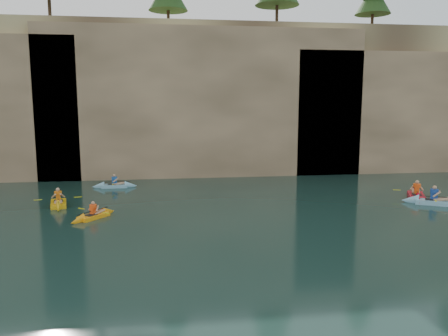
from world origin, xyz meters
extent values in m
plane|color=black|center=(0.00, 0.00, 0.00)|extent=(160.00, 160.00, 0.00)
cube|color=tan|center=(0.00, 30.00, 6.00)|extent=(70.00, 16.00, 12.00)
cube|color=tan|center=(2.00, 22.60, 5.70)|extent=(24.00, 2.40, 11.40)
cube|color=tan|center=(22.00, 22.60, 4.92)|extent=(26.00, 2.40, 9.84)
cube|color=black|center=(-4.00, 21.95, 1.60)|extent=(3.50, 1.00, 3.20)
cube|color=black|center=(10.00, 21.95, 2.25)|extent=(5.00, 1.00, 4.50)
cube|color=#FF9C10|center=(-4.55, 10.84, 0.12)|extent=(1.86, 2.08, 0.23)
cone|color=#FF9C10|center=(-3.92, 11.62, 0.12)|extent=(0.97, 0.99, 0.64)
cone|color=#FF9C10|center=(-5.18, 10.05, 0.12)|extent=(0.97, 0.99, 0.64)
cube|color=black|center=(-4.64, 10.72, 0.20)|extent=(0.66, 0.68, 0.04)
cube|color=#FF5015|center=(-4.55, 10.84, 0.45)|extent=(0.33, 0.34, 0.43)
sphere|color=tan|center=(-4.55, 10.84, 0.76)|extent=(0.18, 0.18, 0.18)
cylinder|color=black|center=(-4.55, 10.84, 0.37)|extent=(1.21, 1.49, 0.04)
cube|color=yellow|center=(-5.21, 11.36, 0.37)|extent=(0.38, 0.33, 0.02)
cube|color=yellow|center=(-3.89, 10.31, 0.37)|extent=(0.38, 0.33, 0.02)
cube|color=#7FB7D5|center=(13.68, 11.24, 0.15)|extent=(2.65, 1.97, 0.29)
cone|color=#7FB7D5|center=(12.62, 11.83, 0.15)|extent=(1.18, 1.14, 0.80)
cube|color=black|center=(13.55, 11.32, 0.26)|extent=(0.72, 0.70, 0.04)
cube|color=navy|center=(13.68, 11.24, 0.57)|extent=(0.43, 0.38, 0.53)
sphere|color=tan|center=(13.68, 11.24, 0.95)|extent=(0.22, 0.22, 0.22)
cylinder|color=black|center=(13.68, 11.24, 0.43)|extent=(2.07, 1.17, 0.04)
cube|color=yellow|center=(14.20, 12.19, 0.43)|extent=(0.27, 0.41, 0.02)
cube|color=yellow|center=(13.16, 10.30, 0.43)|extent=(0.27, 0.41, 0.02)
cube|color=red|center=(13.60, 12.80, 0.15)|extent=(1.97, 2.89, 0.30)
cone|color=red|center=(14.17, 13.99, 0.15)|extent=(1.15, 1.24, 0.81)
cone|color=red|center=(13.03, 11.61, 0.15)|extent=(1.15, 1.24, 0.81)
cube|color=black|center=(13.54, 12.67, 0.27)|extent=(0.69, 0.71, 0.04)
cube|color=#F35414|center=(13.60, 12.80, 0.58)|extent=(0.37, 0.43, 0.54)
sphere|color=tan|center=(13.60, 12.80, 0.97)|extent=(0.23, 0.23, 0.23)
cylinder|color=black|center=(13.60, 12.80, 0.44)|extent=(1.06, 2.17, 0.04)
cube|color=yellow|center=(12.61, 13.27, 0.44)|extent=(0.41, 0.25, 0.02)
cube|color=yellow|center=(14.59, 12.33, 0.44)|extent=(0.41, 0.25, 0.02)
cube|color=gold|center=(-6.84, 13.70, 0.14)|extent=(1.27, 2.47, 0.28)
cone|color=gold|center=(-6.60, 12.62, 0.14)|extent=(0.92, 0.97, 0.76)
cone|color=gold|center=(-7.07, 14.79, 0.14)|extent=(0.92, 0.97, 0.76)
cube|color=black|center=(-6.87, 13.85, 0.25)|extent=(0.58, 0.64, 0.04)
cube|color=orange|center=(-6.84, 13.70, 0.54)|extent=(0.29, 0.38, 0.51)
sphere|color=tan|center=(-6.84, 13.70, 0.91)|extent=(0.21, 0.21, 0.21)
cylinder|color=black|center=(-6.84, 13.70, 0.42)|extent=(0.51, 2.20, 0.04)
cube|color=yellow|center=(-5.84, 13.92, 0.42)|extent=(0.43, 0.17, 0.02)
cube|color=yellow|center=(-7.83, 13.49, 0.42)|extent=(0.43, 0.17, 0.02)
cube|color=#7BB4CE|center=(-4.36, 18.56, 0.12)|extent=(2.26, 0.71, 0.25)
cone|color=#7BB4CE|center=(-3.30, 18.56, 0.12)|extent=(0.80, 0.68, 0.67)
cone|color=#7BB4CE|center=(-5.43, 18.56, 0.12)|extent=(0.80, 0.68, 0.67)
cube|color=black|center=(-4.51, 18.56, 0.22)|extent=(0.55, 0.42, 0.04)
cube|color=#1C4E9C|center=(-4.36, 18.56, 0.48)|extent=(0.31, 0.20, 0.45)
sphere|color=tan|center=(-4.36, 18.56, 0.80)|extent=(0.19, 0.19, 0.19)
cylinder|color=black|center=(-4.36, 18.56, 0.39)|extent=(1.99, 0.04, 0.04)
cube|color=yellow|center=(-4.36, 19.46, 0.39)|extent=(0.08, 0.42, 0.02)
cube|color=yellow|center=(-4.37, 17.66, 0.39)|extent=(0.08, 0.42, 0.02)
camera|label=1|loc=(-1.06, -10.54, 5.65)|focal=35.00mm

